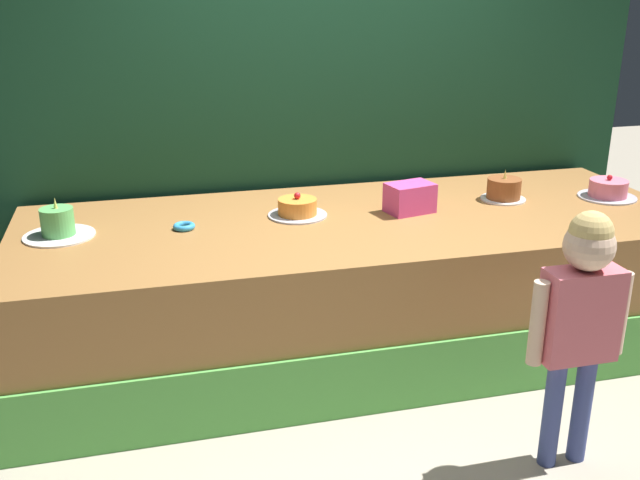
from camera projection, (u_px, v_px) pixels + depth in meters
ground_plane at (396, 409)px, 3.57m from camera, size 12.00×12.00×0.00m
stage_platform at (357, 284)px, 4.05m from camera, size 3.64×1.38×0.77m
curtain_backdrop at (322, 95)px, 4.45m from camera, size 4.13×0.08×2.64m
child_figure at (581, 307)px, 2.93m from camera, size 0.44×0.20×1.15m
pink_box at (410, 198)px, 4.00m from camera, size 0.28×0.22×0.16m
donut at (184, 226)px, 3.75m from camera, size 0.11×0.11×0.03m
cake_far_left at (58, 225)px, 3.62m from camera, size 0.35×0.35×0.21m
cake_center_left at (297, 208)px, 3.95m from camera, size 0.32×0.32×0.13m
cake_center_right at (504, 190)px, 4.23m from camera, size 0.26×0.26×0.18m
cake_far_right at (608, 190)px, 4.27m from camera, size 0.34×0.34×0.14m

